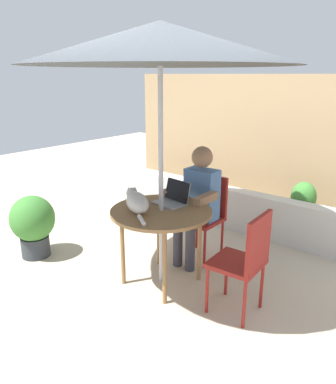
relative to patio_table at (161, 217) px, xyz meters
name	(u,v)px	position (x,y,z in m)	size (l,w,h in m)	color
ground_plane	(162,281)	(0.00, 0.00, -0.68)	(14.00, 14.00, 0.00)	#BCAD93
fence_back	(273,148)	(0.00, 2.36, 0.30)	(4.68, 0.08, 1.95)	tan
planter_wall_low	(244,211)	(0.00, 1.62, -0.41)	(4.21, 0.20, 0.53)	beige
patio_table	(161,217)	(0.00, 0.00, 0.00)	(0.95, 0.95, 0.75)	olive
patio_umbrella	(160,44)	(0.00, 0.00, 1.50)	(2.29, 2.29, 2.35)	#B7B7BC
chair_occupied	(206,210)	(0.00, 0.74, -0.14)	(0.40, 0.40, 0.91)	maroon
chair_empty	(246,256)	(0.87, 0.05, -0.14)	(0.42, 0.42, 0.91)	maroon
person_seated	(198,199)	(0.00, 0.58, 0.03)	(0.48, 0.48, 1.25)	#4C72A5
laptop	(173,197)	(-0.04, 0.23, 0.13)	(0.33, 0.29, 0.21)	gray
cat	(137,202)	(-0.16, -0.15, 0.15)	(0.55, 0.43, 0.17)	silver
potted_plant_near_fence	(302,208)	(0.65, 1.88, -0.29)	(0.30, 0.30, 0.72)	#595654
potted_plant_by_chair	(33,223)	(-1.44, -0.48, -0.28)	(0.48, 0.48, 0.70)	#33383D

